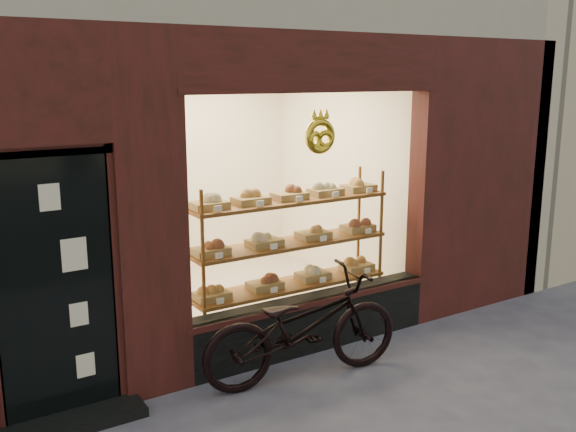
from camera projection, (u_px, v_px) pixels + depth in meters
display_shelf at (289, 255)px, 6.67m from camera, size 2.20×0.45×1.70m
bicycle at (303, 327)px, 5.75m from camera, size 1.97×0.92×0.99m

